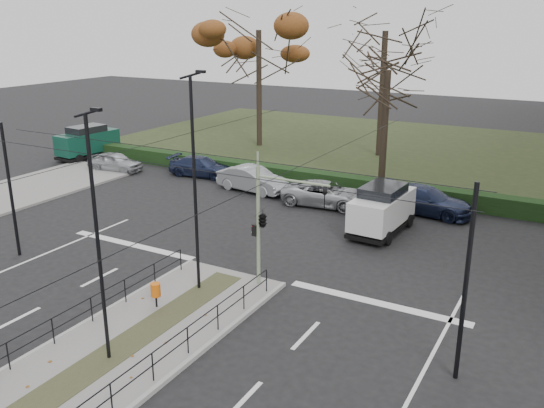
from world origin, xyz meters
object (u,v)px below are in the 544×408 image
at_px(parked_car_second, 253,179).
at_px(rust_tree, 259,30).
at_px(parked_car_first, 115,162).
at_px(parked_car_fifth, 425,200).
at_px(bare_tree_near, 387,79).
at_px(litter_bin, 156,290).
at_px(streetlamp_median_near, 98,239).
at_px(parked_car_fourth, 325,194).
at_px(parked_car_third, 202,167).
at_px(bare_tree_center, 385,40).
at_px(streetlamp_median_far, 195,183).
at_px(white_van, 382,208).
at_px(green_van, 88,141).
at_px(traffic_light, 265,218).

height_order(parked_car_second, rust_tree, rust_tree).
distance_m(parked_car_first, parked_car_fifth, 21.44).
bearing_deg(parked_car_second, bare_tree_near, -43.10).
relative_size(rust_tree, parked_car_fifth, 2.36).
distance_m(litter_bin, bare_tree_near, 21.15).
distance_m(streetlamp_median_near, parked_car_fifth, 19.92).
bearing_deg(parked_car_fourth, parked_car_third, 73.06).
bearing_deg(litter_bin, bare_tree_center, 92.59).
bearing_deg(streetlamp_median_far, bare_tree_center, 93.78).
xyz_separation_m(rust_tree, bare_tree_center, (9.98, 1.30, -0.67)).
relative_size(streetlamp_median_near, white_van, 1.67).
xyz_separation_m(green_van, rust_tree, (9.28, 10.09, 8.07)).
xyz_separation_m(litter_bin, parked_car_fourth, (0.23, 14.41, -0.11)).
distance_m(traffic_light, parked_car_second, 13.68).
bearing_deg(parked_car_first, parked_car_second, -94.37).
distance_m(traffic_light, rust_tree, 27.66).
xyz_separation_m(streetlamp_median_far, green_van, (-20.97, 14.55, -3.07)).
distance_m(litter_bin, parked_car_second, 15.65).
height_order(parked_car_third, rust_tree, rust_tree).
xyz_separation_m(parked_car_fourth, parked_car_fifth, (5.34, 1.36, 0.06)).
bearing_deg(litter_bin, green_van, 141.10).
xyz_separation_m(parked_car_first, parked_car_third, (6.09, 1.82, -0.01)).
xyz_separation_m(parked_car_fourth, green_van, (-20.75, 2.14, 0.60)).
bearing_deg(parked_car_third, litter_bin, -155.22).
distance_m(parked_car_fourth, rust_tree, 18.88).
relative_size(white_van, green_van, 0.91).
bearing_deg(parked_car_fourth, litter_bin, 172.97).
bearing_deg(parked_car_first, bare_tree_center, -53.61).
relative_size(traffic_light, white_van, 1.03).
height_order(parked_car_second, bare_tree_near, bare_tree_near).
distance_m(parked_car_second, rust_tree, 15.92).
bearing_deg(bare_tree_center, streetlamp_median_far, -86.22).
bearing_deg(bare_tree_near, parked_car_fifth, -48.36).
xyz_separation_m(streetlamp_median_near, parked_car_first, (-16.74, 17.81, -3.39)).
bearing_deg(litter_bin, parked_car_second, 108.04).
bearing_deg(white_van, bare_tree_near, 108.73).
xyz_separation_m(streetlamp_median_far, white_van, (4.01, 9.76, -3.10)).
xyz_separation_m(parked_car_first, parked_car_second, (10.99, 0.37, 0.09)).
height_order(streetlamp_median_far, white_van, streetlamp_median_far).
distance_m(parked_car_second, green_van, 15.77).
distance_m(traffic_light, parked_car_fifth, 12.80).
bearing_deg(parked_car_fourth, bare_tree_near, -19.13).
distance_m(white_van, rust_tree, 23.10).
bearing_deg(streetlamp_median_far, rust_tree, 115.38).
distance_m(streetlamp_median_near, parked_car_fourth, 18.06).
height_order(parked_car_fourth, parked_car_fifth, parked_car_fifth).
distance_m(streetlamp_median_near, bare_tree_center, 31.67).
bearing_deg(streetlamp_median_near, parked_car_fourth, 92.18).
bearing_deg(bare_tree_near, traffic_light, -86.84).
relative_size(parked_car_first, parked_car_fourth, 0.80).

